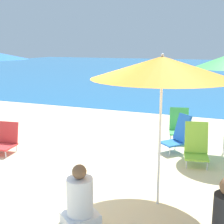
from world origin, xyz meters
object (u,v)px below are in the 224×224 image
Objects in this scene: beach_chair_blue at (178,135)px; beach_chair_red at (5,140)px; beach_chair_lime at (196,146)px; person_seated_far at (80,201)px; beach_umbrella_orange at (162,68)px; beach_chair_green at (179,125)px.

beach_chair_blue reaches higher than beach_chair_red.
person_seated_far is at bearing -123.20° from beach_chair_lime.
beach_umbrella_orange is 2.53m from beach_chair_lime.
beach_chair_red is at bearing 164.90° from beach_umbrella_orange.
beach_umbrella_orange reaches higher than person_seated_far.
beach_chair_lime is 3.03m from person_seated_far.
beach_chair_blue is 1.02× the size of beach_chair_lime.
beach_chair_blue is at bearing 14.11° from beach_chair_red.
beach_chair_lime is (0.32, 1.88, -1.66)m from beach_umbrella_orange.
beach_umbrella_orange is 2.93m from beach_chair_blue.
beach_umbrella_orange is at bearing -23.09° from beach_chair_red.
beach_chair_red is (-4.00, -0.88, -0.08)m from beach_chair_lime.
beach_chair_blue is 3.82m from beach_chair_red.
beach_chair_blue is at bearing -94.55° from beach_chair_green.
person_seated_far is (-1.14, -2.81, -0.03)m from beach_chair_lime.
beach_chair_green is at bearing 101.65° from beach_chair_lime.
person_seated_far is (-0.67, -3.36, -0.06)m from beach_chair_blue.
beach_chair_red is at bearing -159.14° from beach_chair_green.
beach_chair_lime is (0.46, -0.55, -0.02)m from beach_chair_blue.
beach_chair_green is 0.95× the size of person_seated_far.
beach_chair_red is at bearing -115.84° from beach_chair_blue.
beach_chair_green is at bearing 121.61° from person_seated_far.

